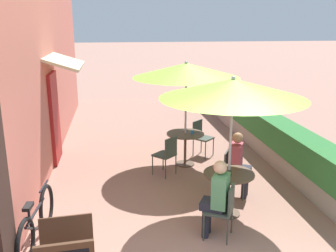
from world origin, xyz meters
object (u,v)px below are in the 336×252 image
at_px(patio_umbrella_near, 233,89).
at_px(cafe_chair_mid_left, 167,153).
at_px(seated_patron_near_left, 238,162).
at_px(coffee_cup_mid, 192,132).
at_px(seated_patron_near_right, 217,196).
at_px(patio_table_mid, 185,141).
at_px(cafe_chair_near_right, 224,207).
at_px(coffee_cup_near, 229,173).
at_px(bicycle_leaning, 37,222).
at_px(patio_umbrella_mid, 186,70).
at_px(cafe_chair_near_left, 232,169).
at_px(patio_table_near, 228,183).
at_px(cafe_chair_mid_right, 201,135).

height_order(patio_umbrella_near, cafe_chair_mid_left, patio_umbrella_near).
height_order(seated_patron_near_left, coffee_cup_mid, seated_patron_near_left).
bearing_deg(seated_patron_near_right, patio_table_mid, 25.97).
height_order(cafe_chair_near_right, coffee_cup_near, cafe_chair_near_right).
xyz_separation_m(cafe_chair_mid_left, bicycle_leaning, (-2.27, -2.31, -0.15)).
height_order(seated_patron_near_left, coffee_cup_near, seated_patron_near_left).
xyz_separation_m(coffee_cup_near, patio_umbrella_mid, (-0.25, 2.52, 1.39)).
relative_size(patio_umbrella_near, cafe_chair_near_left, 2.75).
distance_m(cafe_chair_near_right, coffee_cup_near, 0.72).
relative_size(patio_umbrella_near, patio_table_mid, 2.79).
xyz_separation_m(patio_table_near, bicycle_leaning, (-3.06, -0.48, -0.21)).
bearing_deg(seated_patron_near_left, cafe_chair_near_right, 1.53).
xyz_separation_m(coffee_cup_near, bicycle_leaning, (-3.03, -0.37, -0.44)).
xyz_separation_m(seated_patron_near_right, bicycle_leaning, (-2.67, 0.18, -0.32)).
relative_size(cafe_chair_near_right, coffee_cup_near, 9.67).
bearing_deg(patio_table_near, bicycle_leaning, -171.07).
relative_size(patio_umbrella_mid, coffee_cup_mid, 26.58).
distance_m(patio_umbrella_mid, bicycle_leaning, 4.40).
relative_size(seated_patron_near_left, patio_umbrella_mid, 0.52).
height_order(patio_umbrella_near, coffee_cup_mid, patio_umbrella_near).
bearing_deg(bicycle_leaning, cafe_chair_mid_right, 52.04).
bearing_deg(cafe_chair_mid_left, patio_table_mid, 5.68).
xyz_separation_m(cafe_chair_near_left, patio_umbrella_mid, (-0.58, 1.69, 1.67)).
distance_m(patio_table_near, seated_patron_near_left, 0.78).
bearing_deg(cafe_chair_near_left, seated_patron_near_left, 90.00).
height_order(cafe_chair_near_left, seated_patron_near_left, seated_patron_near_left).
relative_size(patio_umbrella_mid, cafe_chair_mid_left, 2.75).
bearing_deg(cafe_chair_near_left, patio_table_mid, -133.17).
bearing_deg(cafe_chair_mid_right, bicycle_leaning, 3.38).
bearing_deg(bicycle_leaning, patio_table_near, 14.45).
xyz_separation_m(patio_table_near, cafe_chair_mid_left, (-0.79, 1.83, -0.06)).
bearing_deg(patio_table_mid, cafe_chair_near_left, -71.22).
height_order(patio_umbrella_near, patio_umbrella_mid, same).
distance_m(patio_table_near, cafe_chair_mid_left, 1.99).
bearing_deg(cafe_chair_mid_right, coffee_cup_near, 42.08).
bearing_deg(patio_table_mid, seated_patron_near_left, -68.88).
xyz_separation_m(cafe_chair_near_left, cafe_chair_near_right, (-0.59, -1.43, 0.00)).
bearing_deg(patio_umbrella_mid, seated_patron_near_right, -92.08).
relative_size(seated_patron_near_left, cafe_chair_near_right, 1.44).
relative_size(patio_table_near, cafe_chair_mid_left, 0.99).
distance_m(patio_table_near, cafe_chair_near_left, 0.77).
height_order(seated_patron_near_left, seated_patron_near_right, same).
distance_m(seated_patron_near_right, patio_table_mid, 3.07).
height_order(cafe_chair_near_left, bicycle_leaning, cafe_chair_near_left).
distance_m(cafe_chair_near_left, coffee_cup_near, 0.93).
height_order(seated_patron_near_right, cafe_chair_mid_right, seated_patron_near_right).
bearing_deg(cafe_chair_mid_left, coffee_cup_near, -111.77).
bearing_deg(seated_patron_near_right, cafe_chair_mid_right, 18.41).
xyz_separation_m(cafe_chair_near_left, coffee_cup_mid, (-0.44, 1.60, 0.28)).
xyz_separation_m(patio_table_mid, cafe_chair_mid_right, (0.51, 0.58, -0.06)).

